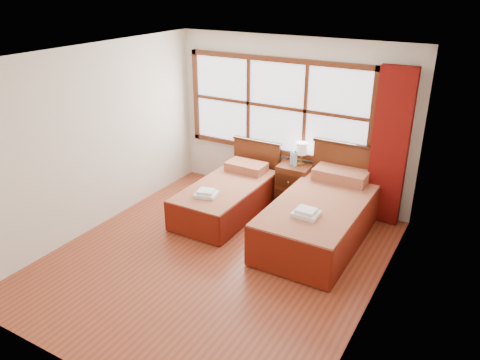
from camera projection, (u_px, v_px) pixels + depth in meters
The scene contains 15 objects.
floor at pixel (216, 258), 6.16m from camera, with size 4.50×4.50×0.00m, color brown.
ceiling at pixel (212, 56), 5.12m from camera, with size 4.50×4.50×0.00m, color white.
wall_back at pixel (291, 121), 7.42m from camera, with size 4.00×4.00×0.00m, color silver.
wall_left at pixel (94, 140), 6.55m from camera, with size 4.50×4.50×0.00m, color silver.
wall_right at pixel (380, 203), 4.72m from camera, with size 4.50×4.50×0.00m, color silver.
window at pixel (276, 107), 7.43m from camera, with size 3.16×0.06×1.56m.
curtain at pixel (390, 148), 6.63m from camera, with size 0.50×0.16×2.30m, color maroon.
bed_left at pixel (228, 196), 7.25m from camera, with size 0.95×1.97×0.91m.
bed_right at pixel (322, 215), 6.52m from camera, with size 1.15×2.23×1.12m.
nightstand at pixel (294, 184), 7.51m from camera, with size 0.50×0.49×0.67m.
towels_left at pixel (206, 193), 6.75m from camera, with size 0.36×0.33×0.09m.
towels_right at pixel (306, 213), 5.95m from camera, with size 0.32×0.28×0.09m.
lamp at pixel (302, 149), 7.30m from camera, with size 0.19×0.19×0.36m.
bottle_near at pixel (292, 159), 7.35m from camera, with size 0.06×0.06×0.22m.
bottle_far at pixel (295, 159), 7.28m from camera, with size 0.07×0.07×0.26m.
Camera 1 is at (2.89, -4.38, 3.40)m, focal length 35.00 mm.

